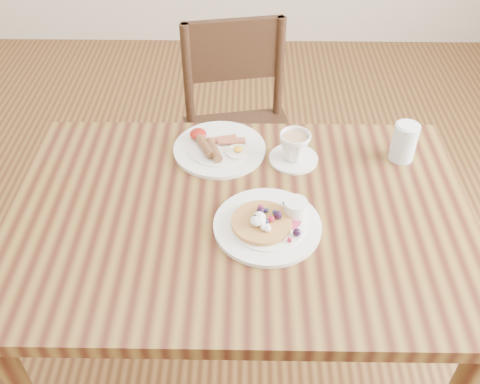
{
  "coord_description": "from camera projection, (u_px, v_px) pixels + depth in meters",
  "views": [
    {
      "loc": [
        0.02,
        -0.99,
        1.71
      ],
      "look_at": [
        0.0,
        0.0,
        0.82
      ],
      "focal_mm": 40.0,
      "sensor_mm": 36.0,
      "label": 1
    }
  ],
  "objects": [
    {
      "name": "water_glass",
      "position": [
        404.0,
        142.0,
        1.51
      ],
      "size": [
        0.07,
        0.07,
        0.11
      ],
      "primitive_type": "cylinder",
      "color": "silver",
      "rests_on": "dining_table"
    },
    {
      "name": "ground",
      "position": [
        240.0,
        365.0,
        1.88
      ],
      "size": [
        5.0,
        5.0,
        0.0
      ],
      "primitive_type": "plane",
      "color": "#4F2E16",
      "rests_on": "ground"
    },
    {
      "name": "breakfast_plate",
      "position": [
        218.0,
        148.0,
        1.56
      ],
      "size": [
        0.27,
        0.27,
        0.04
      ],
      "color": "white",
      "rests_on": "dining_table"
    },
    {
      "name": "teacup_saucer",
      "position": [
        294.0,
        148.0,
        1.51
      ],
      "size": [
        0.14,
        0.14,
        0.09
      ],
      "color": "white",
      "rests_on": "dining_table"
    },
    {
      "name": "pancake_plate",
      "position": [
        269.0,
        223.0,
        1.33
      ],
      "size": [
        0.27,
        0.27,
        0.06
      ],
      "color": "white",
      "rests_on": "dining_table"
    },
    {
      "name": "dining_table",
      "position": [
        240.0,
        238.0,
        1.44
      ],
      "size": [
        1.2,
        0.8,
        0.75
      ],
      "color": "brown",
      "rests_on": "ground"
    },
    {
      "name": "chair_far",
      "position": [
        239.0,
        129.0,
        2.1
      ],
      "size": [
        0.49,
        0.49,
        0.88
      ],
      "rotation": [
        0.0,
        0.0,
        3.32
      ],
      "color": "#382214",
      "rests_on": "ground"
    }
  ]
}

